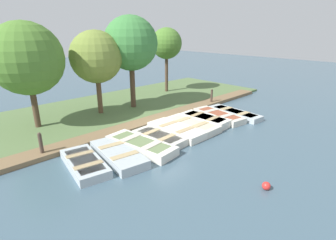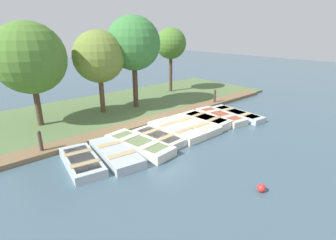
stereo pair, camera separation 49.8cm
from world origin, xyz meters
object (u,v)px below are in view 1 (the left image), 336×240
object	(u,v)px
rowboat_5	(192,125)
rowboat_7	(219,116)
rowboat_4	(176,130)
rowboat_2	(141,145)
mooring_post_far	(212,97)
park_tree_center	(131,44)
rowboat_6	(205,120)
park_tree_left	(96,57)
rowboat_1	(118,154)
mooring_post_near	(41,145)
park_tree_far_left	(27,59)
rowboat_8	(235,113)
rowboat_0	(84,163)
park_tree_right	(166,44)
rowboat_3	(159,138)
buoy	(266,186)

from	to	relation	value
rowboat_5	rowboat_7	distance (m)	2.38
rowboat_4	rowboat_5	bearing A→B (deg)	88.25
rowboat_2	mooring_post_far	size ratio (longest dim) A/B	3.16
mooring_post_far	park_tree_center	xyz separation A→B (m)	(-3.03, -4.59, 3.67)
rowboat_6	park_tree_left	xyz separation A→B (m)	(-5.49, -3.44, 3.33)
rowboat_4	rowboat_2	bearing A→B (deg)	-86.18
rowboat_1	mooring_post_near	bearing A→B (deg)	-127.51
mooring_post_near	park_tree_far_left	size ratio (longest dim) A/B	0.20
rowboat_8	mooring_post_near	size ratio (longest dim) A/B	3.16
rowboat_4	park_tree_far_left	world-z (taller)	park_tree_far_left
rowboat_2	rowboat_6	size ratio (longest dim) A/B	1.22
park_tree_far_left	rowboat_7	bearing A→B (deg)	55.87
rowboat_0	rowboat_2	distance (m)	2.60
rowboat_0	rowboat_6	world-z (taller)	rowboat_6
rowboat_7	mooring_post_near	size ratio (longest dim) A/B	3.03
mooring_post_far	park_tree_right	distance (m)	5.92
park_tree_center	rowboat_4	bearing A→B (deg)	-12.53
rowboat_2	rowboat_3	world-z (taller)	rowboat_2
rowboat_2	mooring_post_near	xyz separation A→B (m)	(-2.26, -3.44, 0.36)
rowboat_2	rowboat_3	bearing A→B (deg)	87.35
rowboat_5	park_tree_left	size ratio (longest dim) A/B	0.61
rowboat_5	buoy	world-z (taller)	rowboat_5
rowboat_1	park_tree_right	world-z (taller)	park_tree_right
rowboat_0	rowboat_3	size ratio (longest dim) A/B	1.07
rowboat_5	buoy	bearing A→B (deg)	-26.07
rowboat_3	rowboat_6	distance (m)	3.56
rowboat_1	rowboat_6	xyz separation A→B (m)	(-0.18, 5.97, 0.02)
rowboat_7	rowboat_2	bearing A→B (deg)	-80.98
rowboat_0	rowboat_5	distance (m)	6.23
rowboat_5	rowboat_6	size ratio (longest dim) A/B	1.07
rowboat_0	mooring_post_near	distance (m)	2.22
rowboat_2	mooring_post_near	world-z (taller)	mooring_post_near
rowboat_6	mooring_post_near	world-z (taller)	mooring_post_near
rowboat_2	rowboat_4	xyz separation A→B (m)	(-0.18, 2.46, -0.01)
rowboat_7	rowboat_8	size ratio (longest dim) A/B	0.96
rowboat_1	park_tree_center	bearing A→B (deg)	146.14
rowboat_6	mooring_post_far	size ratio (longest dim) A/B	2.60
rowboat_4	rowboat_7	distance (m)	3.57
rowboat_2	buoy	distance (m)	5.49
rowboat_5	park_tree_far_left	world-z (taller)	park_tree_far_left
rowboat_3	park_tree_far_left	distance (m)	7.60
rowboat_3	mooring_post_near	xyz separation A→B (m)	(-2.16, -4.64, 0.39)
park_tree_far_left	park_tree_right	distance (m)	10.88
rowboat_8	buoy	size ratio (longest dim) A/B	12.56
rowboat_5	park_tree_center	bearing A→B (deg)	179.47
rowboat_2	park_tree_far_left	size ratio (longest dim) A/B	0.64
park_tree_left	park_tree_center	world-z (taller)	park_tree_center
mooring_post_far	park_tree_right	world-z (taller)	park_tree_right
rowboat_0	park_tree_right	xyz separation A→B (m)	(-6.84, 11.00, 3.80)
rowboat_2	rowboat_3	size ratio (longest dim) A/B	1.28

